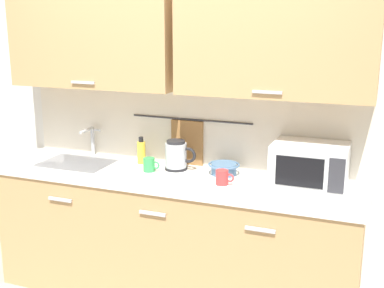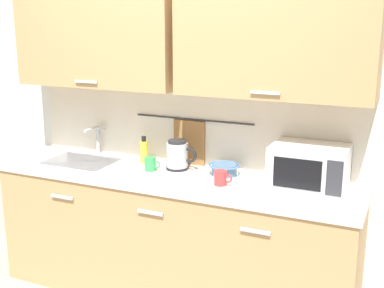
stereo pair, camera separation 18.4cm
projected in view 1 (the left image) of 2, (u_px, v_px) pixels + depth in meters
counter_unit at (171, 236)px, 3.49m from camera, size 2.53×0.64×0.90m
back_wall_assembly at (185, 79)px, 3.44m from camera, size 3.70×0.41×2.50m
sink_faucet at (91, 137)px, 3.82m from camera, size 0.09×0.17×0.22m
microwave at (310, 165)px, 3.13m from camera, size 0.46×0.35×0.27m
electric_kettle at (177, 155)px, 3.48m from camera, size 0.23×0.16×0.21m
dish_soap_bottle at (141, 152)px, 3.63m from camera, size 0.06×0.06×0.20m
mug_near_sink at (149, 165)px, 3.45m from camera, size 0.12×0.08×0.09m
mixing_bowl at (224, 168)px, 3.38m from camera, size 0.21×0.21×0.08m
mug_by_kettle at (222, 177)px, 3.17m from camera, size 0.12×0.08×0.09m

